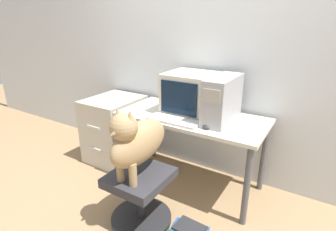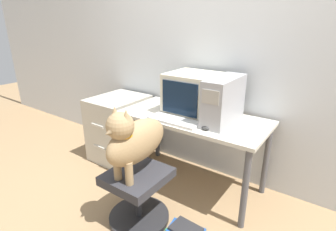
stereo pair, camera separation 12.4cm
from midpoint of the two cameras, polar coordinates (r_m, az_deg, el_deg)
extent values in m
plane|color=#937551|center=(2.48, 2.47, -17.94)|extent=(12.00, 12.00, 0.00)
cube|color=silver|center=(2.58, 11.73, 14.70)|extent=(8.00, 0.05, 2.60)
cube|color=beige|center=(2.38, 6.91, -0.50)|extent=(1.33, 0.64, 0.03)
cylinder|color=#4C4C51|center=(2.65, -8.12, -6.64)|extent=(0.05, 0.05, 0.68)
cylinder|color=#4C4C51|center=(2.11, 18.08, -15.13)|extent=(0.05, 0.05, 0.68)
cylinder|color=#4C4C51|center=(3.03, -1.17, -2.97)|extent=(0.05, 0.05, 0.68)
cylinder|color=#4C4C51|center=(2.56, 21.88, -9.01)|extent=(0.05, 0.05, 0.68)
cube|color=beige|center=(2.42, 6.81, 4.85)|extent=(0.42, 0.43, 0.37)
cube|color=black|center=(2.24, 4.09, 3.68)|extent=(0.35, 0.01, 0.29)
cube|color=#99999E|center=(2.22, 13.60, 3.23)|extent=(0.19, 0.50, 0.38)
cube|color=#9E998E|center=(1.98, 11.00, 3.94)|extent=(0.14, 0.01, 0.11)
cube|color=silver|center=(2.22, 2.97, -1.16)|extent=(0.46, 0.17, 0.02)
cube|color=silver|center=(2.21, 2.97, -0.82)|extent=(0.42, 0.14, 0.00)
ellipsoid|color=#333333|center=(2.08, 9.81, -2.77)|extent=(0.07, 0.04, 0.03)
cylinder|color=#262628|center=(2.29, -4.63, -21.11)|extent=(0.48, 0.48, 0.04)
cylinder|color=#262628|center=(2.17, -4.77, -17.48)|extent=(0.05, 0.05, 0.33)
cube|color=#2D2D33|center=(2.06, -4.93, -13.10)|extent=(0.41, 0.45, 0.07)
ellipsoid|color=#9E7F56|center=(1.93, -4.85, -5.67)|extent=(0.21, 0.58, 0.32)
cylinder|color=#9E7F56|center=(1.94, -9.11, -11.32)|extent=(0.06, 0.06, 0.17)
cylinder|color=#9E7F56|center=(1.87, -6.56, -12.44)|extent=(0.06, 0.06, 0.17)
sphere|color=#9E7F56|center=(1.75, -8.39, -2.30)|extent=(0.19, 0.19, 0.19)
cone|color=brown|center=(1.70, -10.36, -3.64)|extent=(0.09, 0.10, 0.09)
cone|color=#9E7F56|center=(1.76, -9.55, 0.64)|extent=(0.07, 0.07, 0.09)
cone|color=#9E7F56|center=(1.69, -7.01, -0.05)|extent=(0.07, 0.07, 0.09)
torus|color=orange|center=(1.79, -7.75, -4.19)|extent=(0.14, 0.14, 0.02)
cube|color=#B7B2A3|center=(3.05, -9.39, -2.63)|extent=(0.51, 0.61, 0.72)
cube|color=beige|center=(2.81, -13.95, -2.22)|extent=(0.18, 0.01, 0.02)
cube|color=beige|center=(2.92, -13.54, -6.79)|extent=(0.18, 0.01, 0.02)
cube|color=#1E4C9E|center=(2.13, 5.71, -23.76)|extent=(0.29, 0.20, 0.02)
cube|color=#262628|center=(2.12, 5.73, -23.38)|extent=(0.23, 0.17, 0.02)
camera|label=1|loc=(0.06, -88.35, 0.60)|focal=28.00mm
camera|label=2|loc=(0.06, 91.65, -0.60)|focal=28.00mm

